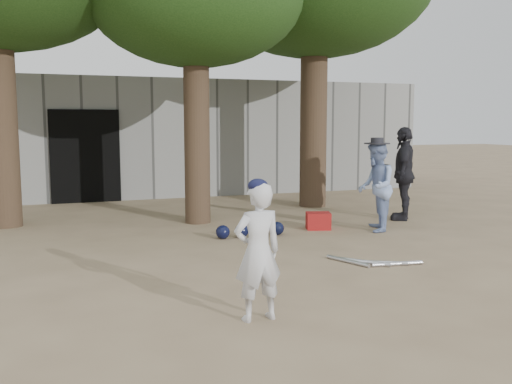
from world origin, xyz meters
name	(u,v)px	position (x,y,z in m)	size (l,w,h in m)	color
ground	(238,283)	(0.00, 0.00, 0.00)	(70.00, 70.00, 0.00)	#937C5E
boy_player	(258,252)	(-0.22, -1.26, 0.67)	(0.49, 0.32, 1.33)	silver
spectator_blue	(376,187)	(3.29, 2.27, 0.78)	(0.76, 0.59, 1.56)	#859CCE
spectator_dark	(404,174)	(4.45, 3.12, 0.91)	(1.06, 0.44, 1.81)	black
red_bag	(318,221)	(2.44, 2.78, 0.15)	(0.42, 0.32, 0.30)	#A71C16
back_building	(123,137)	(0.00, 10.33, 1.50)	(16.00, 5.24, 3.00)	gray
helmet_row	(251,230)	(1.07, 2.52, 0.12)	(1.19, 0.30, 0.23)	black
bat_pile	(372,262)	(1.98, 0.23, 0.03)	(1.06, 0.78, 0.06)	#B9B9C0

